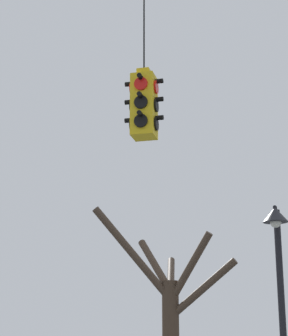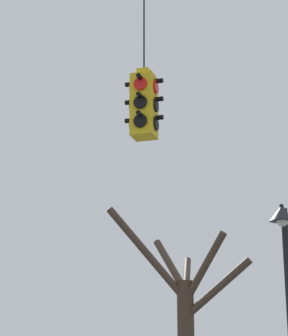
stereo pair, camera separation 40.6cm
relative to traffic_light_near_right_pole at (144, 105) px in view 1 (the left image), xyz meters
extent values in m
cube|color=yellow|center=(0.00, 0.00, -0.03)|extent=(0.34, 0.34, 0.96)
cube|color=yellow|center=(0.00, 0.00, 0.50)|extent=(0.19, 0.19, 0.10)
cylinder|color=black|center=(0.00, 0.00, 1.40)|extent=(0.02, 0.02, 1.69)
cylinder|color=red|center=(0.00, -0.19, 0.26)|extent=(0.20, 0.03, 0.20)
cylinder|color=black|center=(0.00, -0.23, 0.35)|extent=(0.07, 0.12, 0.07)
cylinder|color=black|center=(0.00, -0.19, -0.03)|extent=(0.20, 0.03, 0.20)
cylinder|color=black|center=(0.00, -0.23, 0.06)|extent=(0.07, 0.12, 0.07)
cylinder|color=black|center=(0.00, -0.19, -0.32)|extent=(0.20, 0.03, 0.20)
cylinder|color=black|center=(0.00, -0.23, -0.23)|extent=(0.07, 0.12, 0.07)
cylinder|color=red|center=(0.00, 0.18, 0.26)|extent=(0.20, 0.03, 0.20)
cylinder|color=black|center=(0.00, 0.23, 0.35)|extent=(0.07, 0.12, 0.07)
cylinder|color=black|center=(0.00, 0.18, -0.03)|extent=(0.20, 0.03, 0.20)
cylinder|color=black|center=(0.00, 0.23, 0.06)|extent=(0.07, 0.12, 0.07)
cylinder|color=black|center=(0.00, 0.18, -0.32)|extent=(0.20, 0.03, 0.20)
cylinder|color=black|center=(0.00, 0.23, -0.23)|extent=(0.07, 0.12, 0.07)
cylinder|color=red|center=(-0.18, 0.00, 0.26)|extent=(0.03, 0.20, 0.20)
cylinder|color=black|center=(-0.23, 0.00, 0.35)|extent=(0.12, 0.07, 0.07)
cylinder|color=black|center=(-0.18, 0.00, -0.03)|extent=(0.03, 0.20, 0.20)
cylinder|color=black|center=(-0.23, 0.00, 0.06)|extent=(0.12, 0.07, 0.07)
cylinder|color=black|center=(-0.18, 0.00, -0.32)|extent=(0.03, 0.20, 0.20)
cylinder|color=black|center=(-0.23, 0.00, -0.23)|extent=(0.12, 0.07, 0.07)
cylinder|color=red|center=(0.19, 0.00, 0.26)|extent=(0.03, 0.20, 0.20)
cylinder|color=black|center=(0.23, 0.00, 0.35)|extent=(0.12, 0.07, 0.07)
cylinder|color=black|center=(0.19, 0.00, -0.03)|extent=(0.03, 0.20, 0.20)
cylinder|color=black|center=(0.23, 0.00, 0.06)|extent=(0.12, 0.07, 0.07)
cylinder|color=black|center=(0.19, 0.00, -0.32)|extent=(0.03, 0.20, 0.20)
cylinder|color=black|center=(0.23, 0.00, -0.23)|extent=(0.12, 0.07, 0.07)
cylinder|color=black|center=(1.68, 3.10, -3.12)|extent=(0.12, 0.12, 4.19)
cylinder|color=black|center=(1.68, 2.86, -1.08)|extent=(0.07, 0.48, 0.07)
cone|color=#232328|center=(1.68, 2.62, -1.21)|extent=(0.44, 0.44, 0.26)
sphere|color=silver|center=(1.68, 2.62, -1.34)|extent=(0.20, 0.20, 0.20)
cylinder|color=#423326|center=(-0.92, 8.57, -1.34)|extent=(1.41, 0.72, 1.87)
cylinder|color=#423326|center=(-1.71, 9.82, -1.48)|extent=(0.61, 2.17, 1.51)
cylinder|color=#423326|center=(-0.60, 8.62, -1.90)|extent=(1.99, 0.59, 1.57)
cylinder|color=#423326|center=(-2.04, 9.28, -1.16)|extent=(1.30, 1.21, 1.67)
cylinder|color=#423326|center=(-2.47, 8.39, -0.93)|extent=(2.13, 1.08, 2.55)
camera|label=1|loc=(2.23, -8.72, -3.50)|focal=70.00mm
camera|label=2|loc=(2.62, -8.62, -3.50)|focal=70.00mm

